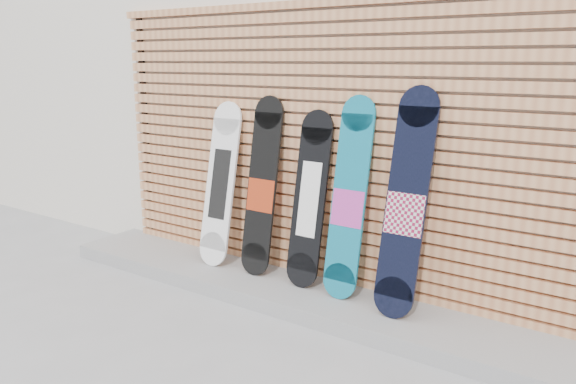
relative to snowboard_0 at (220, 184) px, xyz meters
The scene contains 9 objects.
ground 1.53m from the snowboard_0, 37.14° to the right, with size 80.00×80.00×0.00m, color gray.
building 3.27m from the snowboard_0, 60.49° to the left, with size 12.00×5.00×3.60m, color beige.
concrete_step 1.17m from the snowboard_0, ahead, with size 4.60×0.70×0.12m, color gray.
slat_wall 0.99m from the snowboard_0, 11.82° to the left, with size 4.26×0.08×2.29m.
snowboard_0 is the anchor object (origin of this frame).
snowboard_1 0.44m from the snowboard_0, ahead, with size 0.27×0.29×1.46m.
snowboard_2 0.89m from the snowboard_0, ahead, with size 0.28×0.28×1.37m.
snowboard_3 1.24m from the snowboard_0, ahead, with size 0.27×0.30×1.49m.
snowboard_4 1.71m from the snowboard_0, ahead, with size 0.29×0.38×1.57m.
Camera 1 is at (2.09, -2.77, 1.86)m, focal length 35.00 mm.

